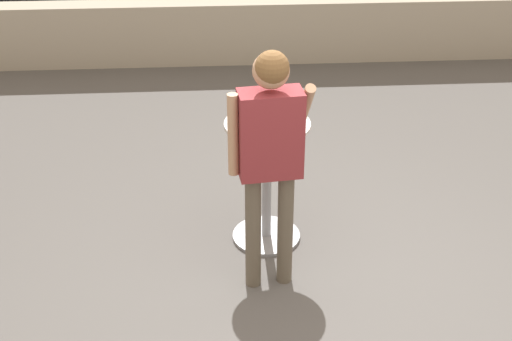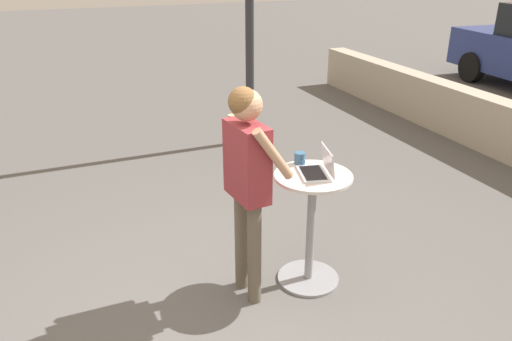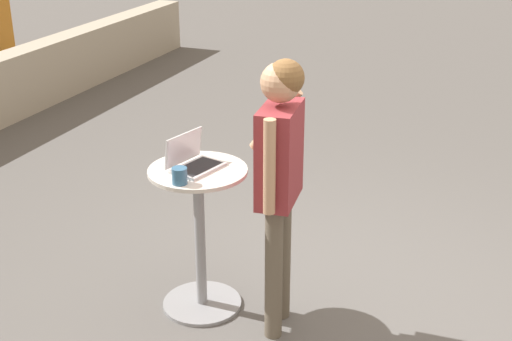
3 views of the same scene
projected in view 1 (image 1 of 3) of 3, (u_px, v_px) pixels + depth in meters
ground_plane at (323, 309)px, 4.88m from camera, size 50.00×50.00×0.00m
pavement_kerb at (268, 31)px, 8.78m from camera, size 12.90×0.35×0.75m
cafe_table at (267, 175)px, 5.34m from camera, size 0.63×0.63×1.00m
laptop at (268, 114)px, 5.13m from camera, size 0.38×0.31×0.22m
coffee_mug at (234, 117)px, 5.09m from camera, size 0.13×0.09×0.10m
standing_person at (270, 142)px, 4.58m from camera, size 0.56×0.42×1.76m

